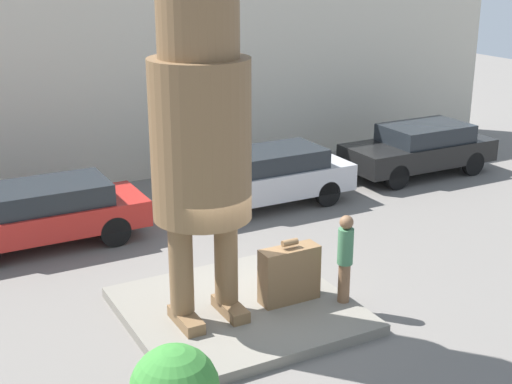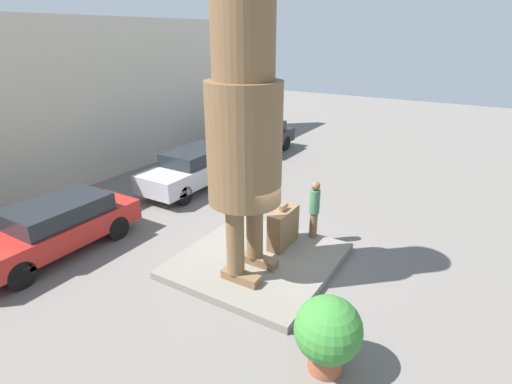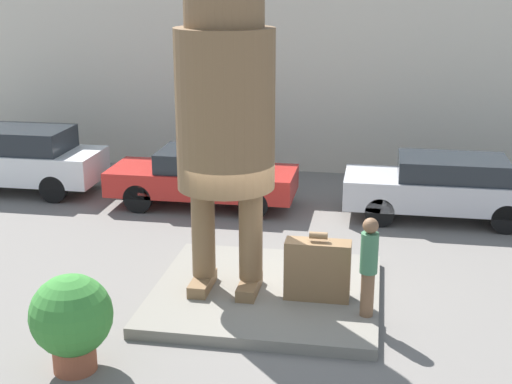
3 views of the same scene
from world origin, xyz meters
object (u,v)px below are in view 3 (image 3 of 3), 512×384
(parked_car_silver, at_px, (444,186))
(planter_pot, at_px, (71,319))
(tourist, at_px, (369,263))
(statue_figure, at_px, (225,86))
(parked_car_white, at_px, (16,158))
(parked_car_red, at_px, (205,175))
(giant_suitcase, at_px, (317,270))

(parked_car_silver, xyz_separation_m, planter_pot, (-5.78, -7.83, 0.01))
(tourist, bearing_deg, parked_car_silver, 74.23)
(statue_figure, bearing_deg, tourist, -15.59)
(tourist, height_order, parked_car_white, tourist)
(parked_car_red, relative_size, parked_car_silver, 1.02)
(tourist, distance_m, parked_car_silver, 5.96)
(parked_car_white, bearing_deg, parked_car_silver, 177.74)
(giant_suitcase, distance_m, parked_car_white, 10.20)
(giant_suitcase, xyz_separation_m, planter_pot, (-3.30, -2.62, 0.10))
(parked_car_white, relative_size, planter_pot, 3.14)
(giant_suitcase, relative_size, parked_car_white, 0.26)
(giant_suitcase, bearing_deg, planter_pot, -141.61)
(parked_car_red, bearing_deg, parked_car_silver, 179.68)
(parked_car_silver, bearing_deg, tourist, 74.23)
(parked_car_red, distance_m, parked_car_silver, 5.74)
(parked_car_white, xyz_separation_m, parked_car_silver, (10.98, -0.43, -0.09))
(tourist, bearing_deg, statue_figure, 164.41)
(statue_figure, xyz_separation_m, parked_car_red, (-1.65, 5.07, -3.00))
(tourist, height_order, planter_pot, tourist)
(parked_car_red, bearing_deg, parked_car_white, -4.38)
(giant_suitcase, relative_size, parked_car_red, 0.26)
(statue_figure, distance_m, tourist, 3.71)
(statue_figure, height_order, tourist, statue_figure)
(parked_car_red, bearing_deg, giant_suitcase, 121.91)
(tourist, distance_m, parked_car_white, 11.21)
(statue_figure, relative_size, planter_pot, 4.16)
(planter_pot, bearing_deg, parked_car_red, 89.74)
(statue_figure, relative_size, parked_car_red, 1.34)
(tourist, xyz_separation_m, parked_car_white, (-9.36, 6.16, -0.21))
(parked_car_white, distance_m, planter_pot, 9.76)
(tourist, bearing_deg, giant_suitcase, 149.13)
(statue_figure, distance_m, giant_suitcase, 3.47)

